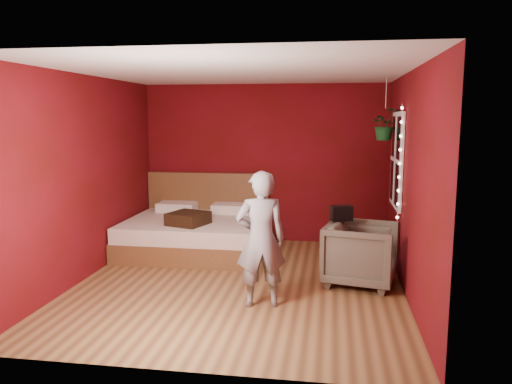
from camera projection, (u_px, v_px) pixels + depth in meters
name	position (u px, v px, depth m)	size (l,w,h in m)	color
floor	(240.00, 283.00, 6.28)	(4.50, 4.50, 0.00)	olive
room_walls	(239.00, 149.00, 6.03)	(4.04, 4.54, 2.62)	maroon
window	(396.00, 160.00, 6.64)	(0.05, 0.97, 1.27)	white
fairy_lights	(400.00, 164.00, 6.13)	(0.04, 0.04, 1.45)	silver
bed	(197.00, 232.00, 7.77)	(2.07, 1.76, 1.14)	brown
person	(261.00, 239.00, 5.42)	(0.55, 0.36, 1.50)	gray
armchair	(361.00, 254.00, 6.18)	(0.83, 0.85, 0.78)	#676352
handbag	(342.00, 213.00, 6.26)	(0.27, 0.13, 0.19)	black
throw_pillow	(188.00, 218.00, 7.25)	(0.50, 0.50, 0.18)	#321D10
hanging_plant	(385.00, 124.00, 6.91)	(0.50, 0.48, 0.86)	silver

